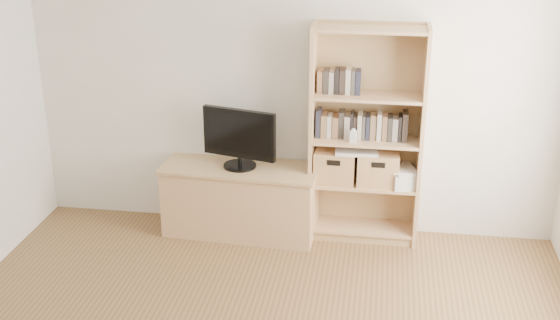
% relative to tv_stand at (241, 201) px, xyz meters
% --- Properties ---
extents(back_wall, '(4.50, 0.02, 2.60)m').
position_rel_tv_stand_xyz_m(back_wall, '(0.42, 0.24, 1.00)').
color(back_wall, silver).
rests_on(back_wall, floor).
extents(tv_stand, '(1.32, 0.56, 0.60)m').
position_rel_tv_stand_xyz_m(tv_stand, '(0.00, 0.00, 0.00)').
color(tv_stand, tan).
rests_on(tv_stand, floor).
extents(bookshelf, '(0.92, 0.33, 1.84)m').
position_rel_tv_stand_xyz_m(bookshelf, '(1.05, 0.08, 0.62)').
color(bookshelf, tan).
rests_on(bookshelf, floor).
extents(television, '(0.64, 0.21, 0.51)m').
position_rel_tv_stand_xyz_m(television, '(0.00, 0.00, 0.58)').
color(television, black).
rests_on(television, tv_stand).
extents(books_row_mid, '(0.80, 0.18, 0.21)m').
position_rel_tv_stand_xyz_m(books_row_mid, '(1.05, 0.10, 0.71)').
color(books_row_mid, '#222333').
rests_on(books_row_mid, bookshelf).
extents(books_row_upper, '(0.38, 0.15, 0.20)m').
position_rel_tv_stand_xyz_m(books_row_upper, '(0.84, 0.10, 1.08)').
color(books_row_upper, '#222333').
rests_on(books_row_upper, bookshelf).
extents(baby_monitor, '(0.06, 0.04, 0.10)m').
position_rel_tv_stand_xyz_m(baby_monitor, '(0.95, -0.02, 0.65)').
color(baby_monitor, white).
rests_on(baby_monitor, bookshelf).
extents(basket_left, '(0.35, 0.29, 0.28)m').
position_rel_tv_stand_xyz_m(basket_left, '(0.80, 0.07, 0.35)').
color(basket_left, '#AA834D').
rests_on(basket_left, bookshelf).
extents(basket_right, '(0.34, 0.28, 0.28)m').
position_rel_tv_stand_xyz_m(basket_right, '(1.16, 0.07, 0.35)').
color(basket_right, '#AA834D').
rests_on(basket_right, bookshelf).
extents(laptop, '(0.36, 0.26, 0.03)m').
position_rel_tv_stand_xyz_m(laptop, '(0.98, 0.06, 0.51)').
color(laptop, silver).
rests_on(laptop, basket_left).
extents(magazine_stack, '(0.26, 0.33, 0.13)m').
position_rel_tv_stand_xyz_m(magazine_stack, '(1.37, 0.07, 0.28)').
color(magazine_stack, beige).
rests_on(magazine_stack, bookshelf).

